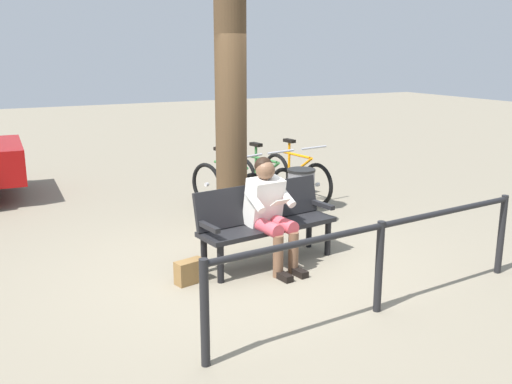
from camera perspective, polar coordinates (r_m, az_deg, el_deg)
ground_plane at (r=6.35m, az=-0.61°, el=-7.42°), size 40.00×40.00×0.00m
bench at (r=6.36m, az=0.83°, el=-2.56°), size 1.65×0.67×0.87m
person_reading at (r=6.16m, az=1.35°, el=-1.58°), size 0.52×0.80×1.20m
handbag at (r=5.93m, az=-6.58°, el=-7.84°), size 0.32×0.20×0.24m
tree_trunk at (r=7.35m, az=-2.49°, el=7.96°), size 0.40×0.40×3.10m
litter_bin at (r=7.72m, az=4.46°, el=-0.53°), size 0.38×0.38×0.78m
bicycle_red at (r=9.11m, az=3.99°, el=1.52°), size 0.48×1.67×0.94m
bicycle_orange at (r=8.73m, az=0.72°, el=1.01°), size 0.48×1.66×0.94m
bicycle_green at (r=8.35m, az=-2.62°, el=0.39°), size 0.65×1.62×0.94m
railing_fence at (r=5.23m, az=12.19°, el=-5.44°), size 3.55×0.37×0.85m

